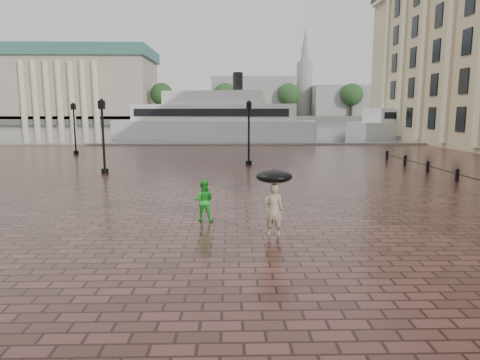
% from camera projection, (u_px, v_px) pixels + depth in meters
% --- Properties ---
extents(ground, '(300.00, 300.00, 0.00)m').
position_uv_depth(ground, '(186.00, 210.00, 16.48)').
color(ground, '#331C17').
rests_on(ground, ground).
extents(harbour_water, '(240.00, 240.00, 0.00)m').
position_uv_depth(harbour_water, '(224.00, 126.00, 107.27)').
color(harbour_water, '#4D585E').
rests_on(harbour_water, ground).
extents(quay_edge, '(80.00, 0.60, 0.30)m').
position_uv_depth(quay_edge, '(215.00, 145.00, 48.06)').
color(quay_edge, slate).
rests_on(quay_edge, ground).
extents(far_shore, '(300.00, 60.00, 2.00)m').
position_uv_depth(far_shore, '(226.00, 118.00, 174.21)').
color(far_shore, '#4C4C47').
rests_on(far_shore, ground).
extents(museum, '(57.00, 32.50, 26.00)m').
position_uv_depth(museum, '(75.00, 83.00, 155.74)').
color(museum, gray).
rests_on(museum, ground).
extents(distant_skyline, '(102.50, 22.00, 33.00)m').
position_uv_depth(distant_skyline, '(351.00, 96.00, 164.06)').
color(distant_skyline, gray).
rests_on(distant_skyline, ground).
extents(far_trees, '(188.00, 8.00, 13.50)m').
position_uv_depth(far_trees, '(225.00, 95.00, 151.16)').
color(far_trees, '#2D2119').
rests_on(far_trees, ground).
extents(bollard_row, '(0.22, 21.22, 0.73)m').
position_uv_depth(bollard_row, '(457.00, 174.00, 23.14)').
color(bollard_row, black).
rests_on(bollard_row, ground).
extents(street_lamps, '(15.44, 12.44, 4.40)m').
position_uv_depth(street_lamps, '(138.00, 131.00, 31.13)').
color(street_lamps, black).
rests_on(street_lamps, ground).
extents(adult_pedestrian, '(0.64, 0.46, 1.63)m').
position_uv_depth(adult_pedestrian, '(274.00, 210.00, 13.03)').
color(adult_pedestrian, tan).
rests_on(adult_pedestrian, ground).
extents(child_pedestrian, '(0.77, 0.63, 1.45)m').
position_uv_depth(child_pedestrian, '(204.00, 200.00, 14.82)').
color(child_pedestrian, green).
rests_on(child_pedestrian, ground).
extents(ferry_near, '(27.14, 12.00, 8.66)m').
position_uv_depth(ferry_near, '(214.00, 120.00, 56.22)').
color(ferry_near, silver).
rests_on(ferry_near, ground).
extents(ferry_far, '(24.18, 10.51, 7.71)m').
position_uv_depth(ferry_far, '(431.00, 121.00, 60.93)').
color(ferry_far, silver).
rests_on(ferry_far, ground).
extents(umbrella, '(1.10, 1.10, 1.13)m').
position_uv_depth(umbrella, '(274.00, 176.00, 12.87)').
color(umbrella, black).
rests_on(umbrella, ground).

